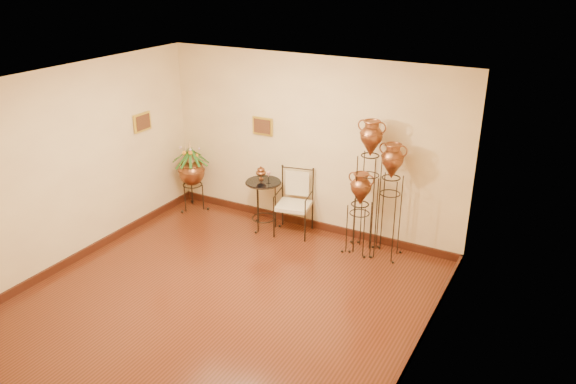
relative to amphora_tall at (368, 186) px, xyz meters
The scene contains 8 objects.
ground 2.64m from the amphora_tall, 117.33° to the right, with size 5.00×5.00×0.00m, color #582314.
room_shell 2.51m from the amphora_tall, 117.54° to the right, with size 5.02×5.02×2.81m.
amphora_tall is the anchor object (origin of this frame).
amphora_mid 0.37m from the amphora_tall, ahead, with size 0.46×0.46×1.77m.
amphora_short 0.43m from the amphora_tall, 154.35° to the right, with size 0.45×0.45×1.28m.
planter_urn 3.24m from the amphora_tall, behind, with size 0.74×0.74×1.31m.
armchair 1.33m from the amphora_tall, behind, with size 0.68×0.65×1.04m.
side_table 1.86m from the amphora_tall, behind, with size 0.66×0.66×1.03m.
Camera 1 is at (3.69, -5.00, 4.11)m, focal length 35.00 mm.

